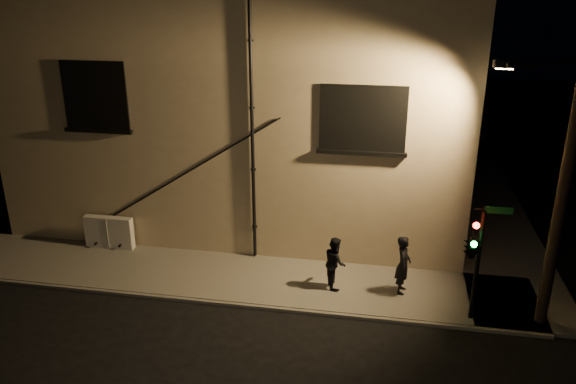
% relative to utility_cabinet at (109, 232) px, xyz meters
% --- Properties ---
extents(ground, '(90.00, 90.00, 0.00)m').
position_rel_utility_cabinet_xyz_m(ground, '(6.94, -2.70, -0.69)').
color(ground, black).
extents(sidewalk, '(21.00, 16.00, 0.12)m').
position_rel_utility_cabinet_xyz_m(sidewalk, '(8.16, 1.69, -0.63)').
color(sidewalk, '#636059').
rests_on(sidewalk, ground).
extents(building, '(16.20, 12.23, 8.80)m').
position_rel_utility_cabinet_xyz_m(building, '(3.94, 6.29, 3.72)').
color(building, '#C2AD8B').
rests_on(building, ground).
extents(utility_cabinet, '(1.72, 0.29, 1.13)m').
position_rel_utility_cabinet_xyz_m(utility_cabinet, '(0.00, 0.00, 0.00)').
color(utility_cabinet, silver).
rests_on(utility_cabinet, sidewalk).
extents(pedestrian_a, '(0.51, 0.70, 1.80)m').
position_rel_utility_cabinet_xyz_m(pedestrian_a, '(9.99, -1.24, 0.34)').
color(pedestrian_a, black).
rests_on(pedestrian_a, sidewalk).
extents(pedestrian_b, '(0.82, 0.93, 1.60)m').
position_rel_utility_cabinet_xyz_m(pedestrian_b, '(7.99, -1.26, 0.24)').
color(pedestrian_b, black).
rests_on(pedestrian_b, sidewalk).
extents(traffic_signal, '(1.14, 1.92, 3.31)m').
position_rel_utility_cabinet_xyz_m(traffic_signal, '(11.67, -2.42, 1.66)').
color(traffic_signal, black).
rests_on(traffic_signal, sidewalk).
extents(streetlamp_pole, '(2.03, 1.40, 7.47)m').
position_rel_utility_cabinet_xyz_m(streetlamp_pole, '(13.64, -2.06, 3.26)').
color(streetlamp_pole, black).
rests_on(streetlamp_pole, ground).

